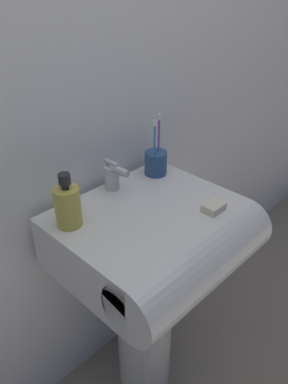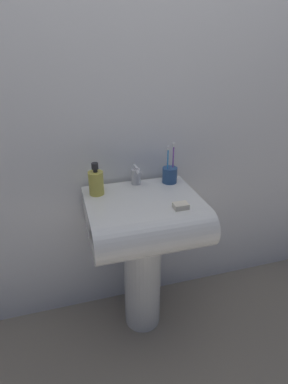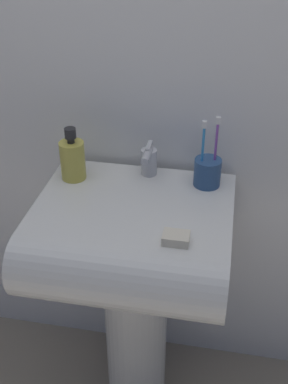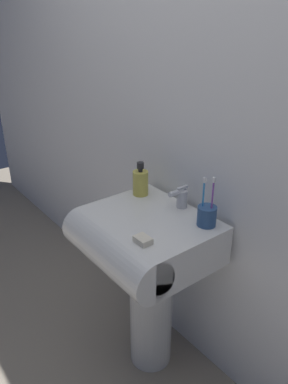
{
  "view_description": "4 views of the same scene",
  "coord_description": "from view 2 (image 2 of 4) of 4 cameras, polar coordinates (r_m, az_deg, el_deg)",
  "views": [
    {
      "loc": [
        -0.65,
        -0.64,
        1.4
      ],
      "look_at": [
        -0.01,
        -0.01,
        0.86
      ],
      "focal_mm": 35.0,
      "sensor_mm": 36.0,
      "label": 1
    },
    {
      "loc": [
        -0.34,
        -1.2,
        1.43
      ],
      "look_at": [
        0.01,
        0.01,
        0.82
      ],
      "focal_mm": 28.0,
      "sensor_mm": 36.0,
      "label": 2
    },
    {
      "loc": [
        0.23,
        -1.05,
        1.52
      ],
      "look_at": [
        0.02,
        0.02,
        0.82
      ],
      "focal_mm": 45.0,
      "sensor_mm": 36.0,
      "label": 3
    },
    {
      "loc": [
        1.04,
        -0.85,
        1.54
      ],
      "look_at": [
        -0.04,
        -0.01,
        0.9
      ],
      "focal_mm": 35.0,
      "sensor_mm": 36.0,
      "label": 4
    }
  ],
  "objects": [
    {
      "name": "sink_pedestal",
      "position": [
        1.68,
        -0.31,
        -15.87
      ],
      "size": [
        0.2,
        0.2,
        0.63
      ],
      "primitive_type": "cylinder",
      "color": "white",
      "rests_on": "ground"
    },
    {
      "name": "faucet",
      "position": [
        1.51,
        -1.48,
        3.14
      ],
      "size": [
        0.05,
        0.1,
        0.1
      ],
      "color": "silver",
      "rests_on": "sink_basin"
    },
    {
      "name": "wall_back",
      "position": [
        1.5,
        -3.01,
        17.06
      ],
      "size": [
        5.0,
        0.05,
        2.4
      ],
      "primitive_type": "cube",
      "color": "white",
      "rests_on": "ground"
    },
    {
      "name": "sink_basin",
      "position": [
        1.39,
        0.32,
        -5.18
      ],
      "size": [
        0.53,
        0.48,
        0.17
      ],
      "color": "white",
      "rests_on": "sink_pedestal"
    },
    {
      "name": "soap_bottle",
      "position": [
        1.42,
        -9.11,
        1.86
      ],
      "size": [
        0.07,
        0.07,
        0.16
      ],
      "color": "gold",
      "rests_on": "sink_basin"
    },
    {
      "name": "toothbrush_cup",
      "position": [
        1.54,
        4.92,
        3.35
      ],
      "size": [
        0.08,
        0.08,
        0.21
      ],
      "color": "#2D5184",
      "rests_on": "sink_basin"
    },
    {
      "name": "bar_soap",
      "position": [
        1.31,
        7.01,
        -2.64
      ],
      "size": [
        0.06,
        0.05,
        0.02
      ],
      "primitive_type": "cube",
      "color": "silver",
      "rests_on": "sink_basin"
    },
    {
      "name": "ground_plane",
      "position": [
        1.9,
        -0.28,
        -22.92
      ],
      "size": [
        6.0,
        6.0,
        0.0
      ],
      "primitive_type": "plane",
      "color": "gray",
      "rests_on": "ground"
    }
  ]
}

